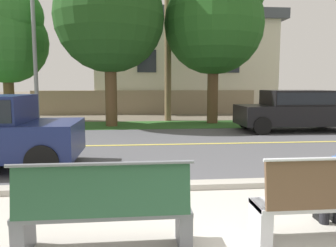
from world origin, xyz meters
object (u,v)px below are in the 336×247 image
Objects in this scene: car_black_near at (295,109)px; shade_tree_far_left at (8,36)px; shade_tree_centre at (217,17)px; bench_left at (104,211)px; streetlamp at (34,16)px; shade_tree_left at (113,9)px.

car_black_near is 12.40m from shade_tree_far_left.
car_black_near is 5.27m from shade_tree_centre.
streetlamp is at bearing 108.74° from bench_left.
bench_left is at bearing -71.26° from streetlamp.
shade_tree_centre is at bearing 131.43° from car_black_near.
streetlamp is at bearing 177.90° from shade_tree_left.
streetlamp is 1.07× the size of shade_tree_left.
bench_left is 0.31× the size of shade_tree_far_left.
shade_tree_left reaches higher than shade_tree_centre.
shade_tree_centre reaches higher than car_black_near.
shade_tree_centre is (7.58, 0.56, 0.25)m from streetlamp.
shade_tree_left reaches higher than shade_tree_far_left.
streetlamp reaches higher than shade_tree_left.
shade_tree_left is at bearing -171.50° from shade_tree_centre.
bench_left is 0.23× the size of streetlamp.
streetlamp is 3.13m from shade_tree_left.
streetlamp is at bearing -41.12° from shade_tree_far_left.
car_black_near reaches higher than bench_left.
shade_tree_centre reaches higher than shade_tree_far_left.
bench_left is at bearing -87.11° from shade_tree_left.
shade_tree_left is 4.53m from shade_tree_centre.
shade_tree_left is at bearing -17.42° from shade_tree_far_left.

